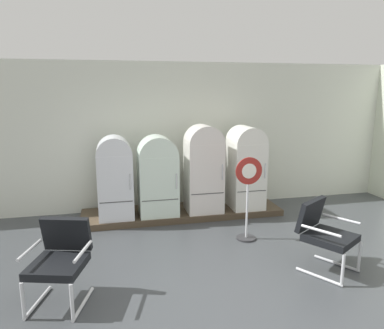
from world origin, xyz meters
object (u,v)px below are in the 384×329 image
armchair_left (60,257)px  armchair_right (324,231)px  refrigerator_3 (246,165)px  refrigerator_1 (158,174)px  sign_stand (248,201)px  refrigerator_2 (204,166)px  refrigerator_0 (115,175)px

armchair_left → armchair_right: same height
refrigerator_3 → armchair_right: refrigerator_3 is taller
refrigerator_1 → refrigerator_3: 1.73m
armchair_left → sign_stand: sign_stand is taller
refrigerator_1 → refrigerator_2: refrigerator_2 is taller
refrigerator_1 → armchair_left: 2.81m
refrigerator_3 → sign_stand: size_ratio=1.17×
refrigerator_0 → sign_stand: size_ratio=1.08×
refrigerator_1 → sign_stand: size_ratio=1.07×
refrigerator_2 → sign_stand: size_ratio=1.20×
armchair_left → sign_stand: 2.96m
armchair_right → refrigerator_0: bearing=138.2°
sign_stand → armchair_right: bearing=-61.4°
refrigerator_2 → armchair_left: 3.35m
refrigerator_1 → refrigerator_2: 0.88m
refrigerator_1 → armchair_left: refrigerator_1 is taller
refrigerator_1 → refrigerator_2: size_ratio=0.89×
refrigerator_1 → armchair_left: size_ratio=1.54×
refrigerator_2 → refrigerator_3: refrigerator_2 is taller
refrigerator_2 → armchair_right: refrigerator_2 is taller
refrigerator_2 → armchair_left: (-2.30, -2.39, -0.45)m
refrigerator_3 → armchair_right: (0.18, -2.44, -0.42)m
armchair_left → sign_stand: size_ratio=0.69×
armchair_left → refrigerator_0: bearing=74.5°
refrigerator_0 → refrigerator_3: bearing=1.0°
refrigerator_2 → sign_stand: bearing=-71.5°
armchair_left → refrigerator_2: bearing=46.1°
refrigerator_1 → armchair_right: (1.91, -2.39, -0.34)m
armchair_right → sign_stand: size_ratio=0.69×
refrigerator_0 → refrigerator_3: (2.50, 0.04, 0.06)m
refrigerator_0 → armchair_left: (-0.67, -2.41, -0.36)m
armchair_left → armchair_right: size_ratio=1.00×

